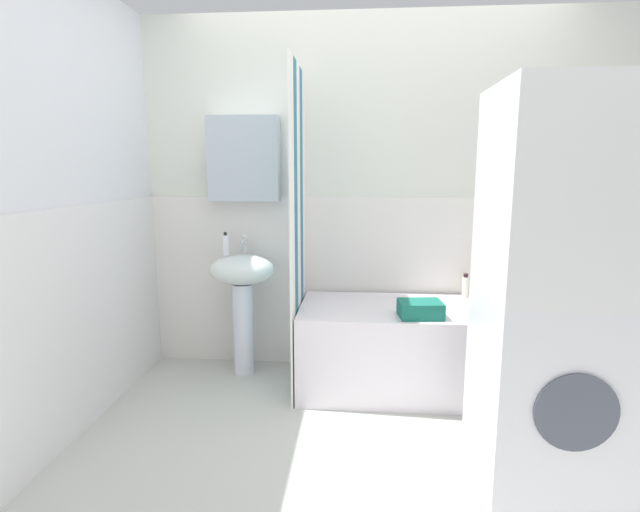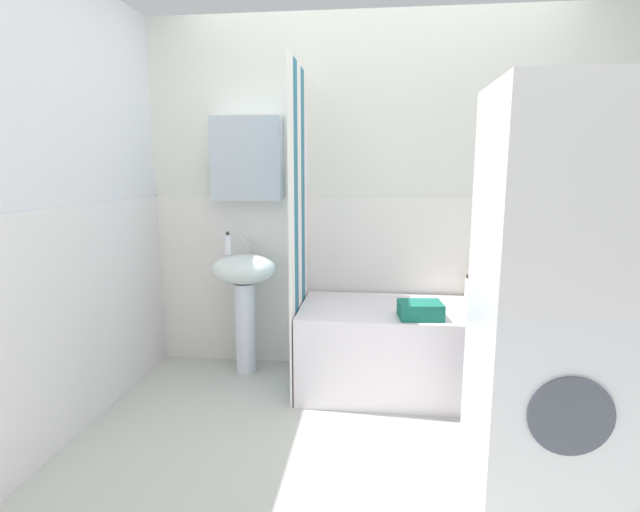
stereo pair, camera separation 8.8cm
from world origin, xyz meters
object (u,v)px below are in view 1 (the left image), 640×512
(soap_dispenser, at_px, (226,245))
(bathtub, at_px, (413,348))
(conditioner_bottle, at_px, (504,285))
(lotion_bottle, at_px, (465,286))
(shampoo_bottle, at_px, (488,281))
(washer_dryer_stack, at_px, (554,294))
(towel_folded, at_px, (420,309))
(sink, at_px, (242,287))

(soap_dispenser, relative_size, bathtub, 0.11)
(conditioner_bottle, relative_size, lotion_bottle, 1.08)
(shampoo_bottle, bearing_deg, bathtub, -151.62)
(bathtub, distance_m, washer_dryer_stack, 1.18)
(bathtub, bearing_deg, lotion_bottle, 36.38)
(soap_dispenser, bearing_deg, conditioner_bottle, 4.20)
(lotion_bottle, xyz_separation_m, towel_folded, (-0.35, -0.48, -0.03))
(soap_dispenser, bearing_deg, washer_dryer_stack, -31.35)
(shampoo_bottle, distance_m, washer_dryer_stack, 1.19)
(soap_dispenser, distance_m, lotion_bottle, 1.62)
(sink, bearing_deg, conditioner_bottle, 4.26)
(towel_folded, bearing_deg, washer_dryer_stack, -55.34)
(bathtub, height_order, towel_folded, towel_folded)
(soap_dispenser, distance_m, bathtub, 1.39)
(bathtub, distance_m, shampoo_bottle, 0.69)
(sink, xyz_separation_m, lotion_bottle, (1.49, 0.11, 0.01))
(bathtub, distance_m, towel_folded, 0.38)
(conditioner_bottle, bearing_deg, lotion_bottle, -175.58)
(soap_dispenser, height_order, lotion_bottle, soap_dispenser)
(soap_dispenser, height_order, shampoo_bottle, soap_dispenser)
(soap_dispenser, relative_size, towel_folded, 0.63)
(shampoo_bottle, height_order, towel_folded, shampoo_bottle)
(sink, distance_m, towel_folded, 1.20)
(sink, xyz_separation_m, towel_folded, (1.14, -0.37, -0.02))
(bathtub, xyz_separation_m, conditioner_bottle, (0.62, 0.29, 0.35))
(shampoo_bottle, bearing_deg, lotion_bottle, -176.68)
(shampoo_bottle, relative_size, towel_folded, 0.99)
(soap_dispenser, xyz_separation_m, lotion_bottle, (1.60, 0.12, -0.28))
(sink, relative_size, lotion_bottle, 5.09)
(sink, xyz_separation_m, conditioner_bottle, (1.75, 0.13, 0.01))
(lotion_bottle, bearing_deg, soap_dispenser, -175.83)
(lotion_bottle, bearing_deg, bathtub, -143.62)
(lotion_bottle, bearing_deg, towel_folded, -126.40)
(conditioner_bottle, distance_m, washer_dryer_stack, 1.21)
(soap_dispenser, bearing_deg, lotion_bottle, 4.17)
(bathtub, relative_size, conditioner_bottle, 8.19)
(washer_dryer_stack, bearing_deg, soap_dispenser, 148.65)
(soap_dispenser, xyz_separation_m, shampoo_bottle, (1.74, 0.12, -0.24))
(conditioner_bottle, xyz_separation_m, lotion_bottle, (-0.26, -0.02, -0.01))
(bathtub, bearing_deg, soap_dispenser, 173.11)
(washer_dryer_stack, bearing_deg, conditioner_bottle, 83.45)
(washer_dryer_stack, bearing_deg, towel_folded, 124.66)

